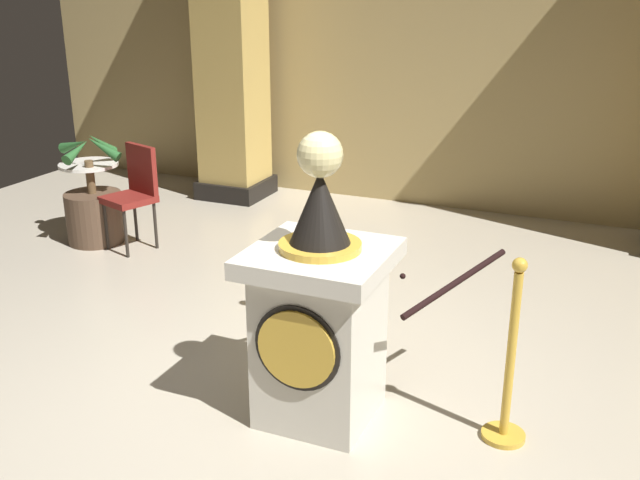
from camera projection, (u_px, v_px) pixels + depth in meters
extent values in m
plane|color=#B2A893|center=(275.00, 400.00, 4.41)|extent=(10.29, 10.29, 0.00)
cube|color=tan|center=(461.00, 26.00, 7.55)|extent=(10.29, 0.16, 3.85)
cube|color=beige|center=(320.00, 342.00, 4.12)|extent=(0.60, 0.60, 0.92)
cube|color=beige|center=(320.00, 258.00, 3.95)|extent=(0.75, 0.75, 0.10)
cylinder|color=gold|center=(296.00, 350.00, 3.82)|extent=(0.44, 0.03, 0.44)
cylinder|color=black|center=(297.00, 349.00, 3.82)|extent=(0.49, 0.01, 0.49)
cylinder|color=gold|center=(320.00, 246.00, 3.93)|extent=(0.45, 0.45, 0.04)
cone|color=black|center=(320.00, 207.00, 3.86)|extent=(0.33, 0.33, 0.40)
cylinder|color=gold|center=(320.00, 172.00, 3.79)|extent=(0.03, 0.03, 0.06)
sphere|color=beige|center=(320.00, 154.00, 3.76)|extent=(0.24, 0.24, 0.24)
cylinder|color=gold|center=(503.00, 435.00, 4.04)|extent=(0.24, 0.24, 0.03)
cylinder|color=gold|center=(511.00, 358.00, 3.88)|extent=(0.05, 0.05, 0.98)
sphere|color=gold|center=(520.00, 265.00, 3.71)|extent=(0.08, 0.08, 0.08)
cylinder|color=gold|center=(318.00, 331.00, 5.24)|extent=(0.24, 0.24, 0.03)
cylinder|color=gold|center=(318.00, 269.00, 5.08)|extent=(0.05, 0.05, 0.98)
sphere|color=gold|center=(318.00, 196.00, 4.90)|extent=(0.08, 0.08, 0.08)
cylinder|color=black|center=(455.00, 283.00, 4.08)|extent=(0.42, 0.75, 0.22)
cylinder|color=black|center=(358.00, 244.00, 4.68)|extent=(0.42, 0.75, 0.22)
sphere|color=black|center=(403.00, 276.00, 4.41)|extent=(0.04, 0.04, 0.04)
cube|color=black|center=(236.00, 187.00, 8.54)|extent=(0.72, 0.72, 0.20)
cube|color=tan|center=(230.00, 31.00, 7.95)|extent=(0.62, 0.62, 3.69)
cylinder|color=#4C3828|center=(95.00, 217.00, 6.99)|extent=(0.53, 0.53, 0.48)
cylinder|color=brown|center=(90.00, 177.00, 6.86)|extent=(0.08, 0.08, 0.31)
cone|color=#265928|center=(103.00, 148.00, 6.72)|extent=(0.35, 0.15, 0.26)
cone|color=#265928|center=(101.00, 144.00, 6.89)|extent=(0.15, 0.33, 0.30)
cone|color=#265928|center=(74.00, 145.00, 6.84)|extent=(0.36, 0.15, 0.20)
cone|color=#265928|center=(77.00, 151.00, 6.61)|extent=(0.14, 0.35, 0.22)
cylinder|color=#332D28|center=(96.00, 235.00, 7.21)|extent=(0.39, 0.39, 0.03)
cylinder|color=#332D28|center=(92.00, 201.00, 7.09)|extent=(0.06, 0.06, 0.72)
cylinder|color=silver|center=(88.00, 165.00, 6.97)|extent=(0.55, 0.55, 0.03)
cylinder|color=black|center=(106.00, 226.00, 6.80)|extent=(0.03, 0.03, 0.45)
cylinder|color=black|center=(126.00, 234.00, 6.59)|extent=(0.03, 0.03, 0.45)
cylinder|color=black|center=(135.00, 218.00, 7.02)|extent=(0.03, 0.03, 0.45)
cylinder|color=black|center=(155.00, 225.00, 6.82)|extent=(0.03, 0.03, 0.45)
cube|color=maroon|center=(128.00, 199.00, 6.72)|extent=(0.51, 0.51, 0.06)
cube|color=maroon|center=(142.00, 169.00, 6.75)|extent=(0.39, 0.18, 0.45)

